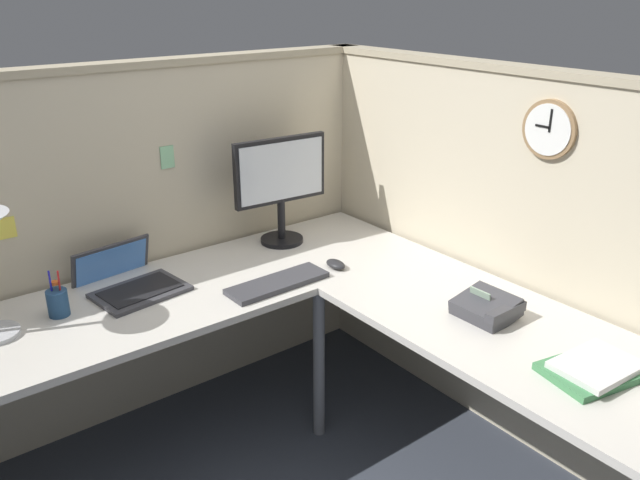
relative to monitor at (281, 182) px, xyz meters
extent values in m
plane|color=#383D47|center=(-0.31, -0.64, -1.02)|extent=(6.80, 6.80, 0.00)
cube|color=beige|center=(-0.67, 0.23, -0.25)|extent=(2.57, 0.10, 1.55)
cube|color=tan|center=(-0.67, 0.23, 0.54)|extent=(2.57, 0.12, 0.03)
cube|color=beige|center=(0.56, -0.90, -0.25)|extent=(0.10, 2.37, 1.55)
cube|color=tan|center=(0.56, -0.90, 0.54)|extent=(0.12, 2.37, 0.03)
cube|color=beige|center=(-0.68, -0.17, -0.31)|extent=(2.35, 0.66, 0.03)
cube|color=beige|center=(0.16, -1.24, -0.31)|extent=(0.66, 1.49, 0.03)
cylinder|color=slate|center=(-0.15, -0.48, -0.67)|extent=(0.05, 0.05, 0.70)
cylinder|color=black|center=(0.00, 0.00, -0.28)|extent=(0.20, 0.20, 0.02)
cylinder|color=black|center=(0.00, 0.00, -0.18)|extent=(0.04, 0.04, 0.20)
cube|color=black|center=(0.00, 0.00, 0.06)|extent=(0.46, 0.06, 0.30)
cube|color=silver|center=(0.00, -0.02, 0.06)|extent=(0.42, 0.04, 0.26)
cube|color=#38383D|center=(-0.75, -0.11, -0.29)|extent=(0.37, 0.28, 0.02)
cube|color=black|center=(-0.75, -0.11, -0.28)|extent=(0.31, 0.22, 0.00)
cube|color=#38383D|center=(-0.78, 0.12, -0.25)|extent=(0.35, 0.11, 0.22)
cube|color=#4C84D8|center=(-0.78, 0.11, -0.25)|extent=(0.31, 0.09, 0.18)
cube|color=#38383D|center=(-0.28, -0.38, -0.28)|extent=(0.43, 0.15, 0.02)
ellipsoid|color=#232326|center=(0.01, -0.39, -0.28)|extent=(0.06, 0.10, 0.03)
cylinder|color=navy|center=(-1.06, -0.09, -0.24)|extent=(0.08, 0.08, 0.10)
cylinder|color=#1E1EB2|center=(-1.07, -0.08, -0.18)|extent=(0.01, 0.01, 0.13)
cylinder|color=#B21E1E|center=(-1.05, -0.10, -0.18)|extent=(0.01, 0.02, 0.13)
cylinder|color=#D8591E|center=(-1.06, -0.08, -0.17)|extent=(0.03, 0.03, 0.01)
cube|color=#38383D|center=(0.17, -1.06, -0.26)|extent=(0.19, 0.20, 0.10)
cube|color=#8CA58C|center=(0.17, -1.03, -0.22)|extent=(0.01, 0.09, 0.04)
cube|color=#38383D|center=(0.18, -1.14, -0.24)|extent=(0.19, 0.04, 0.04)
cube|color=#3F7F4C|center=(0.13, -1.50, -0.28)|extent=(0.32, 0.26, 0.02)
cube|color=silver|center=(0.15, -1.51, -0.26)|extent=(0.27, 0.21, 0.02)
cylinder|color=olive|center=(0.51, -1.01, 0.35)|extent=(0.03, 0.22, 0.22)
cylinder|color=white|center=(0.49, -1.01, 0.35)|extent=(0.00, 0.19, 0.19)
cube|color=black|center=(0.49, -0.99, 0.36)|extent=(0.00, 0.06, 0.01)
cube|color=black|center=(0.49, -1.02, 0.38)|extent=(0.00, 0.01, 0.08)
cube|color=#EAD84C|center=(-1.14, 0.18, -0.01)|extent=(0.08, 0.00, 0.08)
cube|color=#8CCC99|center=(-0.46, 0.18, 0.15)|extent=(0.06, 0.00, 0.10)
camera|label=1|loc=(-1.58, -2.34, 0.85)|focal=36.01mm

